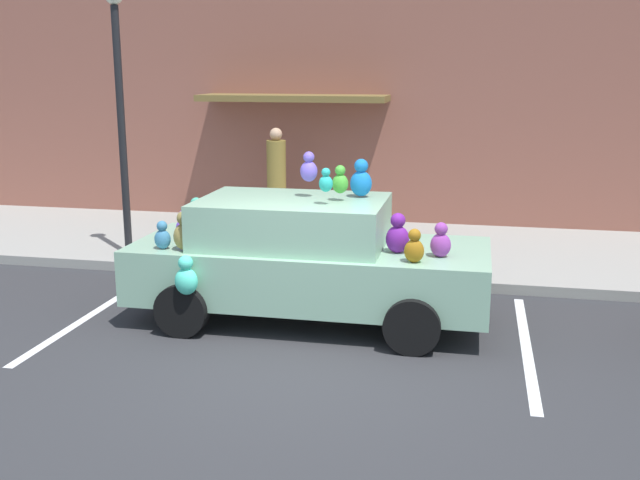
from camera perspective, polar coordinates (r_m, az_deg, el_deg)
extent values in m
plane|color=#2D2D30|center=(8.16, -1.21, -9.39)|extent=(60.00, 60.00, 0.00)
cube|color=gray|center=(12.83, 3.86, -0.65)|extent=(24.00, 4.00, 0.15)
cube|color=brown|center=(14.59, 5.29, 13.38)|extent=(24.00, 0.30, 6.40)
cube|color=brown|center=(14.37, -2.02, 10.84)|extent=(3.60, 1.10, 0.12)
cube|color=silver|center=(8.93, 15.52, -7.84)|extent=(0.12, 3.60, 0.01)
cube|color=silver|center=(10.11, -17.10, -5.46)|extent=(0.12, 3.60, 0.01)
cube|color=#85B293|center=(9.29, -0.77, -2.36)|extent=(4.38, 1.76, 0.68)
cube|color=#85B293|center=(9.20, -2.11, 1.44)|extent=(2.28, 1.55, 0.56)
cylinder|color=black|center=(10.03, 7.96, -3.24)|extent=(0.64, 0.22, 0.64)
cylinder|color=black|center=(8.37, 7.07, -6.58)|extent=(0.64, 0.22, 0.64)
cylinder|color=black|center=(10.56, -6.93, -2.38)|extent=(0.64, 0.22, 0.64)
cylinder|color=black|center=(8.98, -10.53, -5.30)|extent=(0.64, 0.22, 0.64)
ellipsoid|color=teal|center=(8.73, 0.45, 4.34)|extent=(0.16, 0.13, 0.19)
sphere|color=teal|center=(8.71, 0.45, 5.21)|extent=(0.10, 0.10, 0.10)
ellipsoid|color=#75D825|center=(8.61, 7.34, -0.66)|extent=(0.18, 0.15, 0.21)
sphere|color=#75D825|center=(8.58, 7.36, 0.28)|extent=(0.11, 0.11, 0.11)
ellipsoid|color=green|center=(8.97, 1.55, 4.34)|extent=(0.20, 0.16, 0.23)
sphere|color=green|center=(8.95, 1.56, 5.36)|extent=(0.13, 0.13, 0.13)
ellipsoid|color=#6E55C8|center=(9.24, -0.86, 5.29)|extent=(0.22, 0.18, 0.26)
sphere|color=#6E55C8|center=(9.22, -0.87, 6.38)|extent=(0.14, 0.14, 0.14)
ellipsoid|color=#6C3DC7|center=(9.69, -10.39, 0.89)|extent=(0.21, 0.17, 0.25)
sphere|color=#6C3DC7|center=(9.66, -10.43, 1.88)|extent=(0.13, 0.13, 0.13)
ellipsoid|color=olive|center=(9.01, -10.31, 0.25)|extent=(0.28, 0.23, 0.33)
sphere|color=olive|center=(8.97, -10.37, 1.66)|extent=(0.18, 0.18, 0.18)
ellipsoid|color=blue|center=(9.26, 3.16, 4.35)|extent=(0.27, 0.22, 0.32)
sphere|color=blue|center=(9.23, 3.18, 5.70)|extent=(0.17, 0.17, 0.17)
ellipsoid|color=#956012|center=(8.39, 7.23, -0.84)|extent=(0.23, 0.18, 0.27)
sphere|color=#956012|center=(8.35, 7.26, 0.38)|extent=(0.14, 0.14, 0.14)
ellipsoid|color=purple|center=(8.67, 9.23, -0.39)|extent=(0.24, 0.19, 0.28)
sphere|color=purple|center=(8.63, 9.28, 0.85)|extent=(0.15, 0.15, 0.15)
ellipsoid|color=#15A3A7|center=(9.96, -6.96, 1.22)|extent=(0.17, 0.14, 0.20)
sphere|color=#15A3A7|center=(9.93, -6.98, 2.01)|extent=(0.11, 0.11, 0.11)
ellipsoid|color=teal|center=(9.14, -11.98, 0.05)|extent=(0.20, 0.16, 0.24)
sphere|color=teal|center=(9.11, -12.02, 1.05)|extent=(0.13, 0.13, 0.13)
ellipsoid|color=#47B08D|center=(10.19, -9.43, 1.67)|extent=(0.25, 0.20, 0.30)
sphere|color=#47B08D|center=(10.15, -9.47, 2.80)|extent=(0.16, 0.16, 0.16)
ellipsoid|color=#64AE27|center=(10.04, -5.08, 1.53)|extent=(0.22, 0.18, 0.26)
sphere|color=#64AE27|center=(10.01, -5.10, 2.55)|extent=(0.14, 0.14, 0.14)
ellipsoid|color=#4FE7C3|center=(8.73, -10.21, -3.13)|extent=(0.27, 0.22, 0.32)
sphere|color=#4FE7C3|center=(8.67, -10.27, -1.74)|extent=(0.17, 0.17, 0.17)
ellipsoid|color=#6A1C8C|center=(8.79, 5.96, 0.06)|extent=(0.28, 0.23, 0.33)
sphere|color=#6A1C8C|center=(8.75, 6.00, 1.50)|extent=(0.18, 0.18, 0.18)
ellipsoid|color=beige|center=(11.69, -5.74, -0.64)|extent=(0.33, 0.27, 0.41)
sphere|color=beige|center=(11.63, -5.77, 0.75)|extent=(0.23, 0.23, 0.23)
sphere|color=beige|center=(11.64, -6.16, 1.16)|extent=(0.10, 0.10, 0.10)
sphere|color=beige|center=(11.59, -5.40, 1.13)|extent=(0.10, 0.10, 0.10)
cylinder|color=black|center=(12.19, -14.94, 7.84)|extent=(0.12, 0.12, 3.89)
cylinder|color=olive|center=(14.02, -3.35, 4.28)|extent=(0.36, 0.36, 1.65)
sphere|color=tan|center=(13.91, -3.40, 8.11)|extent=(0.23, 0.23, 0.23)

